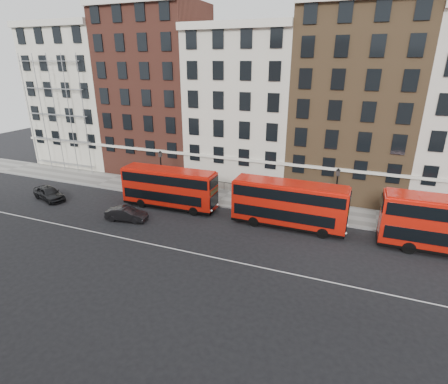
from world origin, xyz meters
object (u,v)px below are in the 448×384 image
at_px(bus_b, 169,187).
at_px(bus_c, 288,204).
at_px(car_rear, 49,193).
at_px(car_front, 126,214).

bearing_deg(bus_b, bus_c, -1.63).
distance_m(car_rear, car_front, 11.73).
distance_m(bus_b, car_rear, 14.48).
xyz_separation_m(bus_b, car_front, (-2.39, -4.51, -1.65)).
distance_m(bus_c, car_front, 16.05).
bearing_deg(car_rear, bus_c, -66.01).
relative_size(bus_c, car_front, 2.59).
distance_m(bus_c, car_rear, 27.19).
bearing_deg(bus_c, car_front, -163.27).
relative_size(bus_b, car_front, 2.52).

